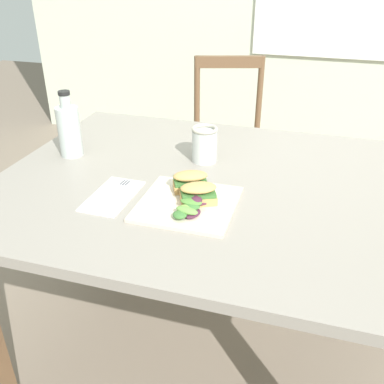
# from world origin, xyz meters

# --- Properties ---
(dining_table) EXTENTS (1.26, 0.98, 0.74)m
(dining_table) POSITION_xyz_m (-0.14, 0.10, 0.62)
(dining_table) COLOR gray
(dining_table) RESTS_ON ground
(chair_wooden_far) EXTENTS (0.50, 0.50, 0.87)m
(chair_wooden_far) POSITION_xyz_m (-0.29, 1.13, 0.45)
(chair_wooden_far) COLOR brown
(chair_wooden_far) RESTS_ON ground
(plate_lunch) EXTENTS (0.25, 0.25, 0.01)m
(plate_lunch) POSITION_xyz_m (-0.16, -0.06, 0.74)
(plate_lunch) COLOR beige
(plate_lunch) RESTS_ON dining_table
(sandwich_half_front) EXTENTS (0.11, 0.10, 0.06)m
(sandwich_half_front) POSITION_xyz_m (-0.13, -0.05, 0.78)
(sandwich_half_front) COLOR tan
(sandwich_half_front) RESTS_ON plate_lunch
(sandwich_half_back) EXTENTS (0.11, 0.10, 0.06)m
(sandwich_half_back) POSITION_xyz_m (-0.17, 0.01, 0.78)
(sandwich_half_back) COLOR tan
(sandwich_half_back) RESTS_ON plate_lunch
(salad_mixed_greens) EXTENTS (0.09, 0.15, 0.03)m
(salad_mixed_greens) POSITION_xyz_m (-0.13, -0.09, 0.76)
(salad_mixed_greens) COLOR #4C2338
(salad_mixed_greens) RESTS_ON plate_lunch
(napkin_folded) EXTENTS (0.11, 0.21, 0.00)m
(napkin_folded) POSITION_xyz_m (-0.37, -0.07, 0.74)
(napkin_folded) COLOR white
(napkin_folded) RESTS_ON dining_table
(fork_on_napkin) EXTENTS (0.03, 0.19, 0.00)m
(fork_on_napkin) POSITION_xyz_m (-0.37, -0.06, 0.75)
(fork_on_napkin) COLOR silver
(fork_on_napkin) RESTS_ON napkin_folded
(bottle_cold_brew) EXTENTS (0.07, 0.07, 0.22)m
(bottle_cold_brew) POSITION_xyz_m (-0.62, 0.15, 0.82)
(bottle_cold_brew) COLOR #472819
(bottle_cold_brew) RESTS_ON dining_table
(mason_jar_iced_tea) EXTENTS (0.08, 0.08, 0.11)m
(mason_jar_iced_tea) POSITION_xyz_m (-0.19, 0.23, 0.79)
(mason_jar_iced_tea) COLOR gold
(mason_jar_iced_tea) RESTS_ON dining_table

